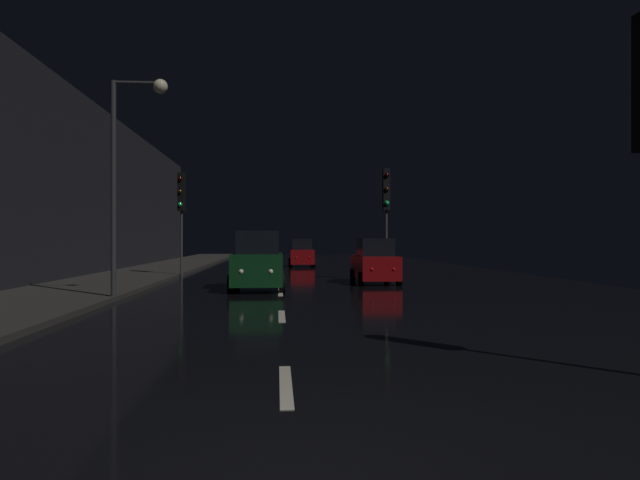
{
  "coord_description": "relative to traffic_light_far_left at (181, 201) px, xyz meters",
  "views": [
    {
      "loc": [
        -0.11,
        -4.49,
        1.86
      ],
      "look_at": [
        1.72,
        20.62,
        1.85
      ],
      "focal_mm": 32.94,
      "sensor_mm": 36.0,
      "label": 1
    }
  ],
  "objects": [
    {
      "name": "car_approaching_headlights",
      "position": [
        4.03,
        -7.4,
        -2.79
      ],
      "size": [
        2.0,
        4.34,
        2.18
      ],
      "rotation": [
        0.0,
        0.0,
        -1.57
      ],
      "color": "#0F3819",
      "rests_on": "ground"
    },
    {
      "name": "ground",
      "position": [
        4.86,
        -0.52,
        -3.8
      ],
      "size": [
        26.71,
        84.0,
        0.02
      ],
      "primitive_type": "cube",
      "color": "black"
    },
    {
      "name": "lane_centerline",
      "position": [
        4.86,
        -6.16,
        -3.79
      ],
      "size": [
        0.16,
        35.64,
        0.01
      ],
      "color": "beige",
      "rests_on": "ground"
    },
    {
      "name": "traffic_light_far_right",
      "position": [
        9.72,
        -3.05,
        -0.06
      ],
      "size": [
        0.31,
        0.46,
        5.11
      ],
      "rotation": [
        0.0,
        0.0,
        -1.58
      ],
      "color": "#38383A",
      "rests_on": "ground"
    },
    {
      "name": "sidewalk_left",
      "position": [
        -2.3,
        -0.52,
        -3.72
      ],
      "size": [
        4.4,
        84.0,
        0.15
      ],
      "primitive_type": "cube",
      "color": "#33302D",
      "rests_on": "ground"
    },
    {
      "name": "streetlamp_overhead",
      "position": [
        0.28,
        -11.36,
        0.72
      ],
      "size": [
        1.7,
        0.44,
        6.75
      ],
      "color": "#2D2D30",
      "rests_on": "ground"
    },
    {
      "name": "car_parked_right_far",
      "position": [
        8.92,
        -4.7,
        -2.92
      ],
      "size": [
        1.75,
        3.8,
        1.91
      ],
      "rotation": [
        0.0,
        0.0,
        1.57
      ],
      "color": "maroon",
      "rests_on": "ground"
    },
    {
      "name": "car_distant_taillights",
      "position": [
        6.43,
        11.09,
        -2.92
      ],
      "size": [
        1.75,
        3.8,
        1.91
      ],
      "rotation": [
        0.0,
        0.0,
        1.57
      ],
      "color": "maroon",
      "rests_on": "ground"
    },
    {
      "name": "traffic_light_far_left",
      "position": [
        0.0,
        0.0,
        0.0
      ],
      "size": [
        0.37,
        0.48,
        5.18
      ],
      "rotation": [
        0.0,
        0.0,
        -1.78
      ],
      "color": "#38383A",
      "rests_on": "ground"
    },
    {
      "name": "building_facade_left",
      "position": [
        -4.9,
        -4.02,
        0.63
      ],
      "size": [
        0.8,
        63.0,
        8.84
      ],
      "primitive_type": "cube",
      "color": "black",
      "rests_on": "ground"
    }
  ]
}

